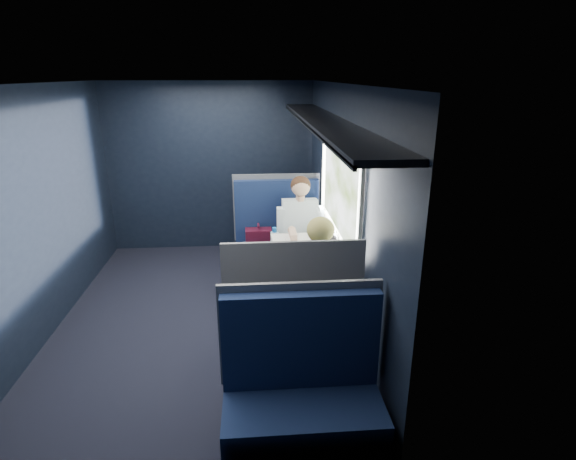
{
  "coord_description": "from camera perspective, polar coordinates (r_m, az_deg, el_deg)",
  "views": [
    {
      "loc": [
        0.57,
        -4.08,
        2.38
      ],
      "look_at": [
        0.9,
        0.0,
        0.95
      ],
      "focal_mm": 28.0,
      "sensor_mm": 36.0,
      "label": 1
    }
  ],
  "objects": [
    {
      "name": "bottle_small",
      "position": [
        4.59,
        4.79,
        -0.33
      ],
      "size": [
        0.07,
        0.07,
        0.24
      ],
      "color": "silver",
      "rests_on": "table"
    },
    {
      "name": "seat_row_back",
      "position": [
        3.03,
        1.9,
        -21.3
      ],
      "size": [
        1.04,
        0.51,
        1.16
      ],
      "color": "#0D193C",
      "rests_on": "ground"
    },
    {
      "name": "papers",
      "position": [
        4.46,
        2.16,
        -2.28
      ],
      "size": [
        0.64,
        0.89,
        0.01
      ],
      "primitive_type": "cube",
      "rotation": [
        0.0,
        0.0,
        0.05
      ],
      "color": "white",
      "rests_on": "table"
    },
    {
      "name": "table",
      "position": [
        4.45,
        1.7,
        -3.44
      ],
      "size": [
        0.62,
        1.0,
        0.74
      ],
      "color": "#54565E",
      "rests_on": "ground"
    },
    {
      "name": "laptop",
      "position": [
        4.4,
        4.77,
        -1.7
      ],
      "size": [
        0.31,
        0.39,
        0.26
      ],
      "color": "silver",
      "rests_on": "table"
    },
    {
      "name": "woman",
      "position": [
        3.8,
        3.89,
        -6.6
      ],
      "size": [
        0.53,
        0.56,
        1.32
      ],
      "color": "black",
      "rests_on": "ground"
    },
    {
      "name": "cup",
      "position": [
        4.86,
        4.65,
        0.0
      ],
      "size": [
        0.07,
        0.07,
        0.09
      ],
      "primitive_type": "cylinder",
      "color": "white",
      "rests_on": "table"
    },
    {
      "name": "seat_bay_near",
      "position": [
        5.34,
        -1.36,
        -2.31
      ],
      "size": [
        1.04,
        0.62,
        1.26
      ],
      "color": "#0D193C",
      "rests_on": "ground"
    },
    {
      "name": "man",
      "position": [
        5.09,
        1.62,
        0.18
      ],
      "size": [
        0.53,
        0.56,
        1.32
      ],
      "color": "black",
      "rests_on": "ground"
    },
    {
      "name": "ground",
      "position": [
        4.76,
        -11.07,
        -11.2
      ],
      "size": [
        2.8,
        4.2,
        0.01
      ],
      "primitive_type": "cube",
      "color": "black"
    },
    {
      "name": "seat_row_front",
      "position": [
        6.21,
        -1.79,
        0.72
      ],
      "size": [
        1.04,
        0.51,
        1.16
      ],
      "color": "#0D193C",
      "rests_on": "ground"
    },
    {
      "name": "seat_bay_far",
      "position": [
        3.77,
        0.31,
        -12.15
      ],
      "size": [
        1.04,
        0.62,
        1.26
      ],
      "color": "#0D193C",
      "rests_on": "ground"
    },
    {
      "name": "room_shell",
      "position": [
        4.22,
        -12.03,
        6.46
      ],
      "size": [
        3.0,
        4.4,
        2.4
      ],
      "color": "black",
      "rests_on": "ground"
    }
  ]
}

